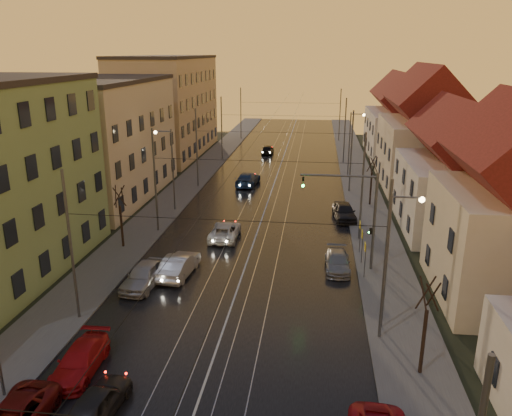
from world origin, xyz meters
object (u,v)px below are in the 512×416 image
at_px(street_lamp_3, 352,138).
at_px(driving_car_0, 98,402).
at_px(driving_car_2, 225,231).
at_px(street_lamp_1, 393,249).
at_px(traffic_light_mast, 360,209).
at_px(driving_car_4, 268,150).
at_px(parked_left_3, 144,275).
at_px(parked_right_1, 338,262).
at_px(driving_car_3, 248,179).
at_px(parked_left_2, 80,360).
at_px(driving_car_1, 179,265).
at_px(street_lamp_2, 169,162).
at_px(parked_right_2, 344,212).

bearing_deg(street_lamp_3, driving_car_0, -106.42).
relative_size(street_lamp_3, driving_car_2, 1.65).
bearing_deg(street_lamp_1, traffic_light_mast, 97.91).
height_order(driving_car_4, parked_left_3, parked_left_3).
xyz_separation_m(parked_left_3, parked_right_1, (12.87, 4.22, -0.18)).
relative_size(street_lamp_1, driving_car_3, 1.51).
bearing_deg(driving_car_3, driving_car_2, 96.80).
xyz_separation_m(parked_left_2, parked_right_1, (12.83, 13.63, -0.03)).
bearing_deg(driving_car_0, parked_left_3, -74.87).
relative_size(street_lamp_3, parked_left_2, 1.81).
distance_m(driving_car_0, driving_car_1, 14.19).
distance_m(street_lamp_2, parked_right_1, 20.32).
relative_size(street_lamp_2, driving_car_1, 1.69).
bearing_deg(driving_car_3, parked_right_2, 138.44).
relative_size(street_lamp_1, driving_car_4, 1.92).
relative_size(driving_car_0, parked_right_2, 0.88).
distance_m(street_lamp_1, street_lamp_3, 36.00).
height_order(street_lamp_3, parked_right_2, street_lamp_3).
bearing_deg(driving_car_2, traffic_light_mast, 154.06).
height_order(street_lamp_1, parked_right_1, street_lamp_1).
relative_size(driving_car_4, parked_right_2, 0.91).
distance_m(driving_car_0, parked_left_2, 3.58).
relative_size(parked_left_3, parked_right_1, 1.10).
relative_size(street_lamp_3, parked_right_2, 1.75).
bearing_deg(driving_car_2, driving_car_1, 75.46).
xyz_separation_m(driving_car_2, parked_right_1, (9.13, -5.14, -0.06)).
xyz_separation_m(driving_car_1, driving_car_4, (1.81, 43.60, -0.07)).
relative_size(driving_car_0, parked_left_3, 0.87).
height_order(street_lamp_3, driving_car_2, street_lamp_3).
xyz_separation_m(traffic_light_mast, parked_left_2, (-14.20, -13.76, -3.96)).
bearing_deg(parked_left_3, street_lamp_1, -7.69).
height_order(street_lamp_1, street_lamp_2, same).
xyz_separation_m(street_lamp_3, driving_car_4, (-11.67, 13.17, -4.18)).
height_order(street_lamp_2, parked_left_3, street_lamp_2).
bearing_deg(driving_car_0, street_lamp_1, -141.84).
height_order(street_lamp_3, parked_right_1, street_lamp_3).
distance_m(parked_left_3, parked_right_1, 13.54).
height_order(street_lamp_1, parked_left_2, street_lamp_1).
height_order(street_lamp_2, driving_car_3, street_lamp_2).
bearing_deg(driving_car_3, driving_car_1, 92.03).
bearing_deg(street_lamp_1, driving_car_1, 157.53).
bearing_deg(driving_car_0, traffic_light_mast, -120.99).
xyz_separation_m(driving_car_1, driving_car_2, (1.87, 7.43, -0.11)).
bearing_deg(driving_car_0, parked_right_2, -107.74).
relative_size(driving_car_3, parked_left_3, 1.14).
xyz_separation_m(driving_car_0, parked_right_1, (10.67, 16.47, -0.07)).
bearing_deg(street_lamp_3, street_lamp_1, -90.00).
bearing_deg(street_lamp_1, street_lamp_3, 90.00).
relative_size(traffic_light_mast, driving_car_2, 1.49).
xyz_separation_m(street_lamp_1, parked_right_2, (-1.50, 19.25, -4.11)).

